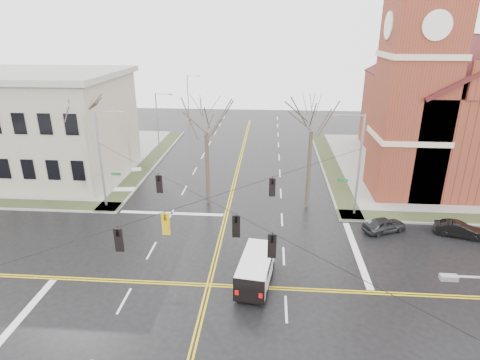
# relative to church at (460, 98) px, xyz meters

# --- Properties ---
(ground) EXTENTS (120.00, 120.00, 0.00)m
(ground) POSITION_rel_church_xyz_m (-24.76, -24.78, -8.43)
(ground) COLOR black
(ground) RESTS_ON ground
(sidewalks) EXTENTS (80.00, 80.00, 0.17)m
(sidewalks) POSITION_rel_church_xyz_m (-24.76, -24.78, -8.36)
(sidewalks) COLOR gray
(sidewalks) RESTS_ON ground
(road_markings) EXTENTS (100.00, 100.00, 0.01)m
(road_markings) POSITION_rel_church_xyz_m (-24.76, -24.78, -8.43)
(road_markings) COLOR gold
(road_markings) RESTS_ON ground
(church) EXTENTS (24.28, 27.48, 27.50)m
(church) POSITION_rel_church_xyz_m (0.00, 0.00, 0.00)
(church) COLOR maroon
(church) RESTS_ON ground
(civic_building_a) EXTENTS (18.00, 14.00, 11.00)m
(civic_building_a) POSITION_rel_church_xyz_m (-46.76, -4.78, -2.93)
(civic_building_a) COLOR tan
(civic_building_a) RESTS_ON ground
(signal_pole_ne) EXTENTS (2.75, 0.22, 9.00)m
(signal_pole_ne) POSITION_rel_church_xyz_m (-13.44, -13.28, -3.48)
(signal_pole_ne) COLOR gray
(signal_pole_ne) RESTS_ON ground
(signal_pole_nw) EXTENTS (2.75, 0.22, 9.00)m
(signal_pole_nw) POSITION_rel_church_xyz_m (-36.09, -13.28, -3.48)
(signal_pole_nw) COLOR gray
(signal_pole_nw) RESTS_ON ground
(span_wires) EXTENTS (23.02, 23.02, 0.03)m
(span_wires) POSITION_rel_church_xyz_m (-24.76, -24.78, -2.23)
(span_wires) COLOR black
(span_wires) RESTS_ON ground
(traffic_signals) EXTENTS (8.21, 8.26, 1.30)m
(traffic_signals) POSITION_rel_church_xyz_m (-24.76, -25.45, -2.98)
(traffic_signals) COLOR black
(traffic_signals) RESTS_ON ground
(streetlight_north_a) EXTENTS (2.30, 0.20, 8.00)m
(streetlight_north_a) POSITION_rel_church_xyz_m (-35.42, 3.22, -3.97)
(streetlight_north_a) COLOR gray
(streetlight_north_a) RESTS_ON ground
(streetlight_north_b) EXTENTS (2.30, 0.20, 8.00)m
(streetlight_north_b) POSITION_rel_church_xyz_m (-35.42, 23.22, -3.97)
(streetlight_north_b) COLOR gray
(streetlight_north_b) RESTS_ON ground
(cargo_van) EXTENTS (2.60, 5.23, 1.91)m
(cargo_van) POSITION_rel_church_xyz_m (-21.67, -24.08, -7.31)
(cargo_van) COLOR white
(cargo_van) RESTS_ON ground
(parked_car_a) EXTENTS (3.94, 2.82, 1.25)m
(parked_car_a) POSITION_rel_church_xyz_m (-11.42, -16.35, -7.81)
(parked_car_a) COLOR black
(parked_car_a) RESTS_ON ground
(parked_car_b) EXTENTS (3.84, 2.26, 1.19)m
(parked_car_b) POSITION_rel_church_xyz_m (-5.63, -16.64, -7.84)
(parked_car_b) COLOR black
(parked_car_b) RESTS_ON ground
(tree_nw_far) EXTENTS (4.00, 4.00, 11.45)m
(tree_nw_far) POSITION_rel_church_xyz_m (-38.91, -10.79, -0.15)
(tree_nw_far) COLOR #372E23
(tree_nw_far) RESTS_ON ground
(tree_nw_near) EXTENTS (4.00, 4.00, 10.20)m
(tree_nw_near) POSITION_rel_church_xyz_m (-26.80, -11.51, -1.03)
(tree_nw_near) COLOR #372E23
(tree_nw_near) RESTS_ON ground
(tree_ne) EXTENTS (4.00, 4.00, 10.66)m
(tree_ne) POSITION_rel_church_xyz_m (-17.40, -11.87, -0.71)
(tree_ne) COLOR #372E23
(tree_ne) RESTS_ON ground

